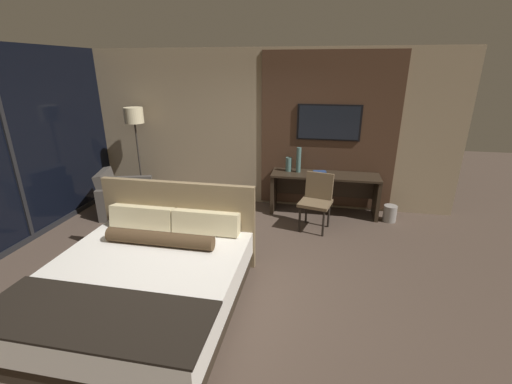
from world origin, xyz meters
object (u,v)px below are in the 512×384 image
object	(u,v)px
book	(320,172)
armchair_by_window	(125,198)
desk_chair	(317,196)
desk	(324,186)
waste_bin	(390,213)
vase_short	(289,164)
tv	(329,123)
bed	(144,282)
floor_lamp	(135,123)
vase_tall	(299,160)

from	to	relation	value
book	armchair_by_window	bearing A→B (deg)	-168.31
desk_chair	desk	bearing A→B (deg)	93.53
armchair_by_window	waste_bin	distance (m)	4.64
desk_chair	vase_short	bearing A→B (deg)	141.42
armchair_by_window	vase_short	world-z (taller)	vase_short
armchair_by_window	desk_chair	bearing A→B (deg)	-107.15
vase_short	book	world-z (taller)	vase_short
tv	book	xyz separation A→B (m)	(-0.10, -0.19, -0.84)
bed	vase_short	bearing A→B (deg)	67.72
floor_lamp	desk_chair	bearing A→B (deg)	-9.73
book	vase_short	bearing A→B (deg)	178.56
armchair_by_window	book	xyz separation A→B (m)	(3.39, 0.70, 0.48)
desk	tv	xyz separation A→B (m)	(0.00, 0.22, 1.08)
desk	book	xyz separation A→B (m)	(-0.10, 0.02, 0.25)
floor_lamp	desk	bearing A→B (deg)	1.21
desk_chair	book	world-z (taller)	desk_chair
desk	vase_tall	xyz separation A→B (m)	(-0.47, 0.01, 0.45)
desk_chair	waste_bin	bearing A→B (deg)	34.72
book	desk	bearing A→B (deg)	-12.74
bed	desk	bearing A→B (deg)	57.74
tv	floor_lamp	xyz separation A→B (m)	(-3.48, -0.29, -0.07)
vase_tall	vase_short	world-z (taller)	vase_tall
vase_tall	desk	bearing A→B (deg)	-1.24
vase_short	book	xyz separation A→B (m)	(0.55, -0.01, -0.11)
bed	waste_bin	size ratio (longest dim) A/B	7.93
tv	vase_tall	bearing A→B (deg)	-156.61
bed	armchair_by_window	world-z (taller)	bed
waste_bin	book	bearing A→B (deg)	171.00
tv	waste_bin	distance (m)	1.87
desk_chair	vase_tall	xyz separation A→B (m)	(-0.36, 0.66, 0.41)
desk	armchair_by_window	size ratio (longest dim) A/B	1.78
desk_chair	floor_lamp	xyz separation A→B (m)	(-3.36, 0.58, 0.97)
bed	floor_lamp	size ratio (longest dim) A/B	1.24
armchair_by_window	vase_short	xyz separation A→B (m)	(2.84, 0.72, 0.59)
floor_lamp	waste_bin	world-z (taller)	floor_lamp
armchair_by_window	vase_tall	distance (m)	3.17
vase_tall	tv	bearing A→B (deg)	23.39
floor_lamp	book	xyz separation A→B (m)	(3.38, 0.10, -0.76)
desk	desk_chair	distance (m)	0.66
desk	desk_chair	bearing A→B (deg)	-99.99
waste_bin	armchair_by_window	bearing A→B (deg)	-173.70
floor_lamp	bed	bearing A→B (deg)	-61.47
desk_chair	vase_short	xyz separation A→B (m)	(-0.53, 0.69, 0.31)
desk_chair	floor_lamp	world-z (taller)	floor_lamp
desk_chair	vase_short	distance (m)	0.92
tv	armchair_by_window	size ratio (longest dim) A/B	1.05
bed	vase_short	distance (m)	3.32
desk_chair	armchair_by_window	bearing A→B (deg)	-165.97
vase_tall	waste_bin	xyz separation A→B (m)	(1.59, -0.18, -0.81)
desk	floor_lamp	xyz separation A→B (m)	(-3.48, -0.07, 1.01)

